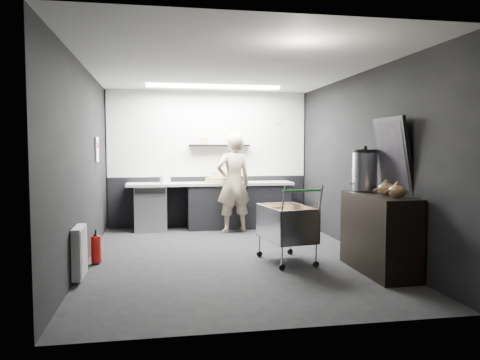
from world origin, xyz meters
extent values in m
plane|color=black|center=(0.00, 0.00, 0.00)|extent=(5.50, 5.50, 0.00)
plane|color=beige|center=(0.00, 0.00, 2.70)|extent=(5.50, 5.50, 0.00)
plane|color=black|center=(0.00, 2.75, 1.35)|extent=(5.50, 0.00, 5.50)
plane|color=black|center=(0.00, -2.75, 1.35)|extent=(5.50, 0.00, 5.50)
plane|color=black|center=(-2.00, 0.00, 1.35)|extent=(0.00, 5.50, 5.50)
plane|color=black|center=(2.00, 0.00, 1.35)|extent=(0.00, 5.50, 5.50)
cube|color=silver|center=(0.00, 2.73, 1.85)|extent=(3.95, 0.02, 1.70)
cube|color=black|center=(0.00, 2.73, 0.50)|extent=(3.95, 0.02, 1.00)
cube|color=black|center=(0.20, 2.62, 1.62)|extent=(1.20, 0.22, 0.04)
cylinder|color=silver|center=(1.40, 2.72, 2.15)|extent=(0.20, 0.03, 0.20)
cube|color=white|center=(-1.98, 1.30, 1.55)|extent=(0.02, 0.30, 0.40)
cube|color=red|center=(-1.98, 1.30, 1.62)|extent=(0.02, 0.22, 0.10)
cube|color=silver|center=(-1.94, -0.90, 0.35)|extent=(0.10, 0.50, 0.60)
cube|color=white|center=(0.00, 1.85, 2.67)|extent=(2.40, 0.20, 0.04)
cube|color=black|center=(0.55, 2.42, 0.42)|extent=(2.00, 0.56, 0.85)
cube|color=#B3B3AE|center=(0.00, 2.42, 0.88)|extent=(3.20, 0.60, 0.05)
cube|color=#9EA0A5|center=(-1.15, 2.42, 0.42)|extent=(0.60, 0.58, 0.85)
cube|color=black|center=(-1.15, 2.12, 0.78)|extent=(0.56, 0.02, 0.10)
imported|color=beige|center=(0.38, 1.97, 0.92)|extent=(0.75, 0.58, 1.84)
cube|color=silver|center=(0.73, -0.43, 0.32)|extent=(0.70, 0.96, 0.02)
cube|color=silver|center=(0.45, -0.43, 0.54)|extent=(0.16, 0.87, 0.47)
cube|color=silver|center=(1.00, -0.43, 0.54)|extent=(0.16, 0.87, 0.47)
cube|color=silver|center=(0.73, -0.86, 0.54)|extent=(0.56, 0.11, 0.47)
cube|color=silver|center=(0.73, 0.00, 0.54)|extent=(0.56, 0.11, 0.47)
cylinder|color=silver|center=(0.48, -0.83, 0.18)|extent=(0.02, 0.02, 0.31)
cylinder|color=silver|center=(0.97, -0.83, 0.18)|extent=(0.02, 0.02, 0.31)
cylinder|color=silver|center=(0.48, -0.03, 0.18)|extent=(0.02, 0.02, 0.31)
cylinder|color=silver|center=(0.97, -0.03, 0.18)|extent=(0.02, 0.02, 0.31)
cylinder|color=#227E2D|center=(0.73, -0.92, 1.03)|extent=(0.57, 0.12, 0.03)
cube|color=#8E613C|center=(0.60, -0.32, 0.53)|extent=(0.29, 0.34, 0.39)
cube|color=#8E613C|center=(0.87, -0.55, 0.51)|extent=(0.27, 0.32, 0.35)
cylinder|color=black|center=(0.48, -0.83, 0.04)|extent=(0.09, 0.04, 0.08)
cylinder|color=black|center=(0.48, -0.03, 0.04)|extent=(0.09, 0.04, 0.08)
cylinder|color=black|center=(0.97, -0.83, 0.04)|extent=(0.09, 0.04, 0.08)
cylinder|color=black|center=(0.97, -0.03, 0.04)|extent=(0.09, 0.04, 0.08)
cube|color=black|center=(1.73, -1.14, 0.49)|extent=(0.49, 1.31, 0.99)
cylinder|color=silver|center=(1.73, -0.70, 1.26)|extent=(0.33, 0.33, 0.50)
cylinder|color=black|center=(1.73, -0.70, 1.53)|extent=(0.33, 0.33, 0.04)
sphere|color=black|center=(1.73, -0.70, 1.58)|extent=(0.05, 0.05, 0.05)
ellipsoid|color=brown|center=(1.73, -1.30, 1.07)|extent=(0.20, 0.20, 0.16)
ellipsoid|color=brown|center=(1.73, -1.58, 1.07)|extent=(0.20, 0.20, 0.16)
cube|color=black|center=(1.94, -1.09, 1.48)|extent=(0.22, 0.77, 0.98)
cube|color=black|center=(1.92, -1.09, 1.48)|extent=(0.16, 0.66, 0.84)
cylinder|color=red|center=(-1.85, -0.09, 0.20)|extent=(0.14, 0.14, 0.36)
cone|color=black|center=(-1.85, -0.09, 0.41)|extent=(0.09, 0.09, 0.05)
cylinder|color=black|center=(-1.85, -0.09, 0.44)|extent=(0.03, 0.03, 0.05)
cube|color=#A38657|center=(0.19, 2.37, 0.95)|extent=(0.63, 0.56, 0.10)
cylinder|color=beige|center=(0.11, 2.42, 1.01)|extent=(0.22, 0.22, 0.22)
cube|color=silver|center=(-0.87, 2.37, 0.97)|extent=(0.20, 0.18, 0.14)
camera|label=1|loc=(-1.02, -6.59, 1.58)|focal=35.00mm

